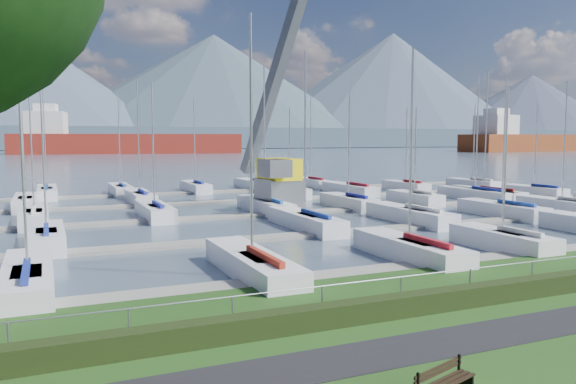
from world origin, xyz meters
TOP-DOWN VIEW (x-y plane):
  - path at (0.00, -3.00)m, footprint 160.00×2.00m
  - water at (0.00, 260.00)m, footprint 800.00×540.00m
  - hedge at (0.00, -0.40)m, footprint 80.00×0.70m
  - fence at (0.00, 0.00)m, footprint 80.00×0.04m
  - foothill at (0.00, 330.00)m, footprint 900.00×80.00m
  - mountains at (7.35, 404.62)m, footprint 1190.00×360.00m
  - docks at (0.00, 26.00)m, footprint 90.00×41.60m
  - bench_left at (-3.92, -5.91)m, footprint 1.84×0.94m
  - crane at (6.46, 28.97)m, footprint 6.14×13.23m
  - cargo_ship_mid at (15.01, 217.84)m, footprint 89.83×31.93m
  - cargo_ship_east at (201.85, 181.56)m, footprint 94.92×26.32m
  - sailboat_fleet at (-3.22, 28.73)m, footprint 75.04×49.95m

SIDE VIEW (x-z plane):
  - water at x=0.00m, z-range -0.50..-0.30m
  - docks at x=0.00m, z-range -0.34..-0.09m
  - path at x=0.00m, z-range -0.01..0.03m
  - hedge at x=0.00m, z-range 0.00..0.70m
  - bench_left at x=-3.92m, z-range -0.01..0.84m
  - fence at x=0.00m, z-range 1.18..1.22m
  - cargo_ship_east at x=201.85m, z-range -7.15..14.35m
  - cargo_ship_mid at x=15.01m, z-range -7.09..14.41m
  - crane at x=6.46m, z-range -5.85..16.50m
  - sailboat_fleet at x=-3.22m, z-range -1.10..11.98m
  - foothill at x=0.00m, z-range 0.00..12.00m
  - mountains at x=7.35m, z-range -10.82..104.18m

